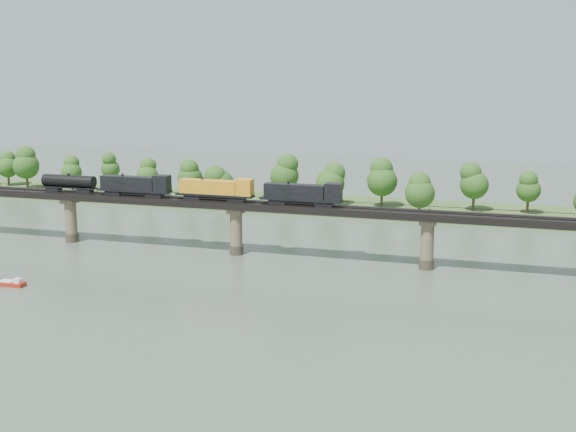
# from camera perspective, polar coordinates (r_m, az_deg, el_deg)

# --- Properties ---
(ground) EXTENTS (400.00, 400.00, 0.00)m
(ground) POSITION_cam_1_polar(r_m,az_deg,el_deg) (127.95, -8.79, -6.31)
(ground) COLOR #3C4C3C
(ground) RESTS_ON ground
(far_bank) EXTENTS (300.00, 24.00, 1.60)m
(far_bank) POSITION_cam_1_polar(r_m,az_deg,el_deg) (205.42, 1.26, 0.97)
(far_bank) COLOR #335221
(far_bank) RESTS_ON ground
(bridge) EXTENTS (236.00, 30.00, 11.50)m
(bridge) POSITION_cam_1_polar(r_m,az_deg,el_deg) (153.15, -4.12, -1.05)
(bridge) COLOR #473A2D
(bridge) RESTS_ON ground
(bridge_superstructure) EXTENTS (220.00, 4.90, 0.75)m
(bridge_superstructure) POSITION_cam_1_polar(r_m,az_deg,el_deg) (151.87, -4.15, 1.28)
(bridge_superstructure) COLOR black
(bridge_superstructure) RESTS_ON bridge
(far_treeline) EXTENTS (289.06, 17.54, 13.60)m
(far_treeline) POSITION_cam_1_polar(r_m,az_deg,el_deg) (202.10, -1.32, 3.10)
(far_treeline) COLOR #382619
(far_treeline) RESTS_ON far_bank
(freight_train) EXTENTS (69.46, 2.71, 4.78)m
(freight_train) POSITION_cam_1_polar(r_m,az_deg,el_deg) (155.62, -7.92, 2.20)
(freight_train) COLOR black
(freight_train) RESTS_ON bridge
(motorboat) EXTENTS (5.33, 1.94, 1.49)m
(motorboat) POSITION_cam_1_polar(r_m,az_deg,el_deg) (141.64, -21.03, -4.97)
(motorboat) COLOR #A62213
(motorboat) RESTS_ON ground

